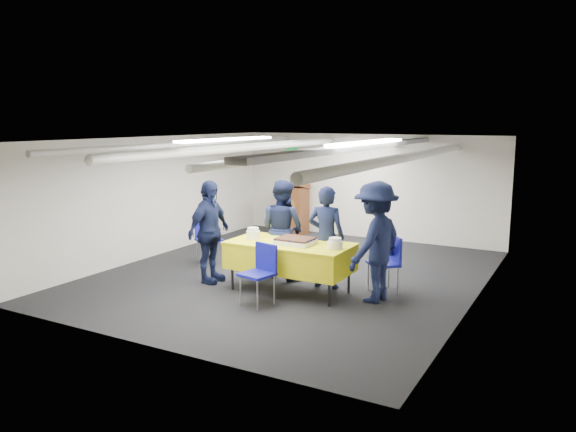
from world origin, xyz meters
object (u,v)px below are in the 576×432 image
object	(u,v)px
sailor_a	(326,237)
sailor_c	(209,232)
sailor_b	(282,229)
chair_near	(261,268)
serving_table	(290,256)
sailor_d	(375,242)
podium	(294,208)
chair_right	(389,258)
sheet_cake	(295,241)
chair_left	(208,235)

from	to	relation	value
sailor_a	sailor_c	size ratio (longest dim) A/B	0.97
sailor_b	sailor_a	bearing A→B (deg)	-179.91
chair_near	serving_table	bearing A→B (deg)	83.15
serving_table	sailor_d	size ratio (longest dim) A/B	1.08
podium	sailor_a	bearing A→B (deg)	-54.98
serving_table	chair_right	distance (m)	1.50
sheet_cake	sailor_c	distance (m)	1.51
serving_table	sailor_b	xyz separation A→B (m)	(-0.50, 0.64, 0.26)
sailor_a	sailor_b	world-z (taller)	sailor_b
podium	chair_left	world-z (taller)	podium
sailor_b	sailor_c	size ratio (longest dim) A/B	0.99
chair_near	sailor_c	distance (m)	1.44
sailor_b	sheet_cake	bearing A→B (deg)	142.89
serving_table	sheet_cake	size ratio (longest dim) A/B	3.38
podium	sailor_d	xyz separation A→B (m)	(3.30, -3.68, 0.26)
chair_near	sailor_d	world-z (taller)	sailor_d
sheet_cake	chair_near	xyz separation A→B (m)	(-0.20, -0.66, -0.29)
podium	chair_left	size ratio (longest dim) A/B	1.44
chair_near	sailor_d	xyz separation A→B (m)	(1.37, 0.91, 0.35)
podium	sailor_c	size ratio (longest dim) A/B	0.75
podium	sheet_cake	bearing A→B (deg)	-61.60
podium	sailor_a	size ratio (longest dim) A/B	0.78
chair_right	podium	bearing A→B (deg)	136.33
serving_table	podium	size ratio (longest dim) A/B	1.51
podium	chair_left	bearing A→B (deg)	-92.55
podium	serving_table	bearing A→B (deg)	-62.66
chair_right	sailor_b	bearing A→B (deg)	-178.28
chair_left	sailor_b	size ratio (longest dim) A/B	0.53
sailor_a	sailor_b	bearing A→B (deg)	-17.67
sailor_a	chair_near	bearing A→B (deg)	61.60
chair_right	sailor_b	distance (m)	1.85
podium	sailor_a	distance (m)	4.18
sailor_a	sheet_cake	bearing A→B (deg)	55.71
podium	sailor_b	world-z (taller)	sailor_b
sailor_b	chair_left	bearing A→B (deg)	6.26
serving_table	sheet_cake	world-z (taller)	sheet_cake
sailor_d	sheet_cake	bearing A→B (deg)	-67.40
podium	sailor_c	xyz separation A→B (m)	(0.62, -4.07, 0.22)
chair_near	podium	bearing A→B (deg)	112.75
sheet_cake	sailor_a	bearing A→B (deg)	62.31
sheet_cake	sailor_d	size ratio (longest dim) A/B	0.32
sailor_a	sailor_d	bearing A→B (deg)	157.14
serving_table	sailor_d	xyz separation A→B (m)	(1.29, 0.21, 0.32)
chair_right	sailor_d	world-z (taller)	sailor_d
serving_table	sailor_b	size ratio (longest dim) A/B	1.15
sheet_cake	sailor_b	xyz separation A→B (m)	(-0.61, 0.69, 0.01)
sailor_b	sailor_c	xyz separation A→B (m)	(-0.89, -0.82, 0.01)
chair_left	sheet_cake	bearing A→B (deg)	-20.09
chair_right	chair_near	bearing A→B (deg)	-135.29
sailor_d	chair_right	bearing A→B (deg)	-174.34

